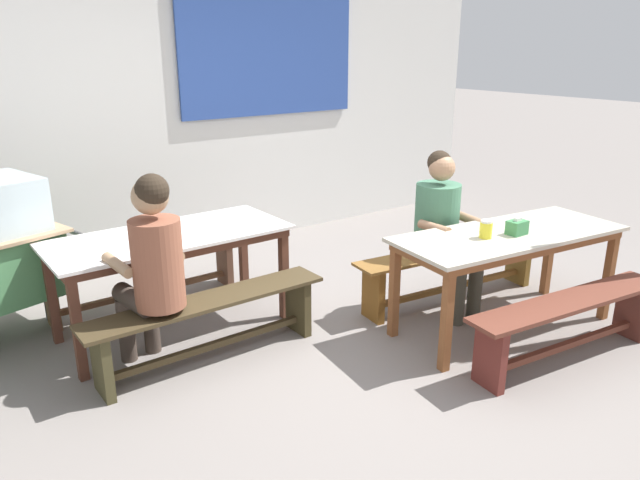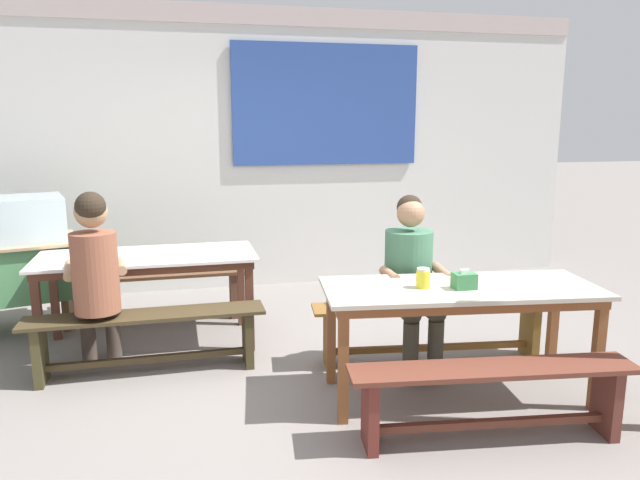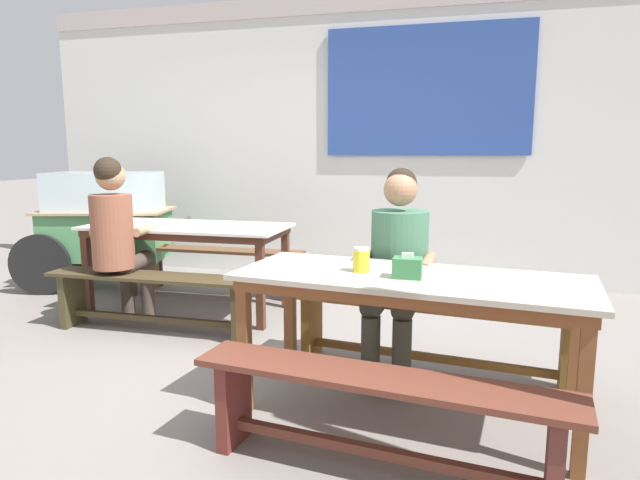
# 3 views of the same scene
# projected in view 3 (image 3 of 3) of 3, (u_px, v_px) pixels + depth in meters

# --- Properties ---
(ground_plane) EXTENTS (40.00, 40.00, 0.00)m
(ground_plane) POSITION_uv_depth(u_px,v_px,m) (277.00, 365.00, 3.54)
(ground_plane) COLOR gray
(backdrop_wall) EXTENTS (7.25, 0.23, 2.98)m
(backdrop_wall) POSITION_uv_depth(u_px,v_px,m) (359.00, 134.00, 5.80)
(backdrop_wall) COLOR silver
(backdrop_wall) RESTS_ON ground_plane
(dining_table_far) EXTENTS (1.72, 0.77, 0.76)m
(dining_table_far) POSITION_uv_depth(u_px,v_px,m) (187.00, 234.00, 4.64)
(dining_table_far) COLOR silver
(dining_table_far) RESTS_ON ground_plane
(dining_table_near) EXTENTS (1.84, 0.89, 0.76)m
(dining_table_near) POSITION_uv_depth(u_px,v_px,m) (410.00, 290.00, 2.77)
(dining_table_near) COLOR beige
(dining_table_near) RESTS_ON ground_plane
(bench_far_back) EXTENTS (1.70, 0.27, 0.45)m
(bench_far_back) POSITION_uv_depth(u_px,v_px,m) (218.00, 263.00, 5.25)
(bench_far_back) COLOR brown
(bench_far_back) RESTS_ON ground_plane
(bench_far_front) EXTENTS (1.69, 0.32, 0.45)m
(bench_far_front) POSITION_uv_depth(u_px,v_px,m) (153.00, 294.00, 4.14)
(bench_far_front) COLOR #41341F
(bench_far_front) RESTS_ON ground_plane
(bench_near_back) EXTENTS (1.83, 0.49, 0.45)m
(bench_near_back) POSITION_uv_depth(u_px,v_px,m) (428.00, 328.00, 3.37)
(bench_near_back) COLOR brown
(bench_near_back) RESTS_ON ground_plane
(bench_near_front) EXTENTS (1.66, 0.46, 0.45)m
(bench_near_front) POSITION_uv_depth(u_px,v_px,m) (377.00, 408.00, 2.30)
(bench_near_front) COLOR brown
(bench_near_front) RESTS_ON ground_plane
(food_cart) EXTENTS (1.74, 1.11, 1.17)m
(food_cart) POSITION_uv_depth(u_px,v_px,m) (104.00, 220.00, 5.53)
(food_cart) COLOR #509059
(food_cart) RESTS_ON ground_plane
(person_left_back_turned) EXTENTS (0.46, 0.57, 1.34)m
(person_left_back_turned) POSITION_uv_depth(u_px,v_px,m) (117.00, 231.00, 4.21)
(person_left_back_turned) COLOR #473A32
(person_left_back_turned) RESTS_ON ground_plane
(person_right_near_table) EXTENTS (0.48, 0.61, 1.28)m
(person_right_near_table) POSITION_uv_depth(u_px,v_px,m) (397.00, 260.00, 3.31)
(person_right_near_table) COLOR #413F33
(person_right_near_table) RESTS_ON ground_plane
(tissue_box) EXTENTS (0.14, 0.10, 0.13)m
(tissue_box) POSITION_uv_depth(u_px,v_px,m) (407.00, 267.00, 2.70)
(tissue_box) COLOR #3A7E49
(tissue_box) RESTS_ON dining_table_near
(condiment_jar) EXTENTS (0.09, 0.09, 0.13)m
(condiment_jar) POSITION_uv_depth(u_px,v_px,m) (361.00, 260.00, 2.83)
(condiment_jar) COLOR yellow
(condiment_jar) RESTS_ON dining_table_near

